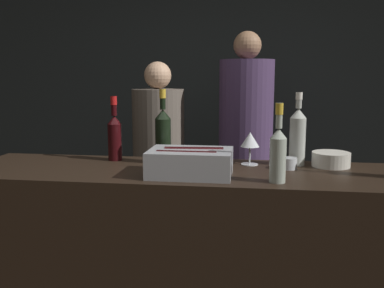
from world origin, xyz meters
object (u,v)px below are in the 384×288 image
object	(u,v)px
white_wine_bottle	(298,135)
ice_bin_with_bottles	(190,161)
candle_votive	(289,163)
champagne_bottle	(163,134)
person_in_hoodie	(245,140)
wine_glass	(250,141)
person_blond_tee	(159,156)
red_wine_bottle_tall	(115,135)
rose_wine_bottle	(278,151)
bowl_white	(331,159)

from	to	relation	value
white_wine_bottle	ice_bin_with_bottles	bearing A→B (deg)	-149.42
candle_votive	champagne_bottle	size ratio (longest dim) A/B	0.21
ice_bin_with_bottles	person_in_hoodie	bearing A→B (deg)	81.31
white_wine_bottle	wine_glass	bearing A→B (deg)	-174.93
champagne_bottle	person_in_hoodie	xyz separation A→B (m)	(0.40, 1.21, -0.21)
person_blond_tee	person_in_hoodie	bearing A→B (deg)	-116.06
red_wine_bottle_tall	champagne_bottle	bearing A→B (deg)	-8.93
rose_wine_bottle	white_wine_bottle	bearing A→B (deg)	72.40
person_blond_tee	white_wine_bottle	bearing A→B (deg)	-169.14
bowl_white	ice_bin_with_bottles	bearing A→B (deg)	-156.58
champagne_bottle	candle_votive	bearing A→B (deg)	-4.75
ice_bin_with_bottles	champagne_bottle	distance (m)	0.32
person_blond_tee	bowl_white	bearing A→B (deg)	-164.78
red_wine_bottle_tall	person_blond_tee	bearing A→B (deg)	90.81
bowl_white	champagne_bottle	xyz separation A→B (m)	(-0.83, -0.04, 0.11)
candle_votive	rose_wine_bottle	distance (m)	0.30
champagne_bottle	ice_bin_with_bottles	bearing A→B (deg)	-54.77
rose_wine_bottle	person_blond_tee	size ratio (longest dim) A/B	0.20
candle_votive	person_blond_tee	size ratio (longest dim) A/B	0.05
bowl_white	person_blond_tee	xyz separation A→B (m)	(-1.11, 1.13, -0.23)
red_wine_bottle_tall	person_in_hoodie	xyz separation A→B (m)	(0.66, 1.17, -0.19)
person_blond_tee	candle_votive	bearing A→B (deg)	-172.75
ice_bin_with_bottles	candle_votive	size ratio (longest dim) A/B	4.66
champagne_bottle	bowl_white	bearing A→B (deg)	2.44
person_in_hoodie	ice_bin_with_bottles	bearing A→B (deg)	97.53
white_wine_bottle	person_blond_tee	world-z (taller)	person_blond_tee
ice_bin_with_bottles	person_blond_tee	xyz separation A→B (m)	(-0.46, 1.42, -0.25)
wine_glass	white_wine_bottle	bearing A→B (deg)	5.07
ice_bin_with_bottles	person_blond_tee	world-z (taller)	person_blond_tee
ice_bin_with_bottles	wine_glass	distance (m)	0.38
candle_votive	white_wine_bottle	bearing A→B (deg)	63.85
white_wine_bottle	person_in_hoodie	size ratio (longest dim) A/B	0.19
candle_votive	ice_bin_with_bottles	bearing A→B (deg)	-156.17
candle_votive	red_wine_bottle_tall	world-z (taller)	red_wine_bottle_tall
red_wine_bottle_tall	person_blond_tee	world-z (taller)	person_blond_tee
red_wine_bottle_tall	bowl_white	bearing A→B (deg)	-0.34
bowl_white	white_wine_bottle	bearing A→B (deg)	177.67
ice_bin_with_bottles	red_wine_bottle_tall	size ratio (longest dim) A/B	1.10
rose_wine_bottle	champagne_bottle	bearing A→B (deg)	149.92
red_wine_bottle_tall	white_wine_bottle	xyz separation A→B (m)	(0.93, 0.00, 0.02)
candle_votive	rose_wine_bottle	xyz separation A→B (m)	(-0.07, -0.27, 0.10)
bowl_white	candle_votive	size ratio (longest dim) A/B	2.33
person_blond_tee	champagne_bottle	bearing A→B (deg)	164.35
bowl_white	champagne_bottle	distance (m)	0.84
red_wine_bottle_tall	champagne_bottle	distance (m)	0.27
bowl_white	wine_glass	world-z (taller)	wine_glass
ice_bin_with_bottles	person_in_hoodie	xyz separation A→B (m)	(0.22, 1.46, -0.12)
person_in_hoodie	rose_wine_bottle	bearing A→B (deg)	111.98
wine_glass	person_blond_tee	world-z (taller)	person_blond_tee
champagne_bottle	person_blond_tee	size ratio (longest dim) A/B	0.23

